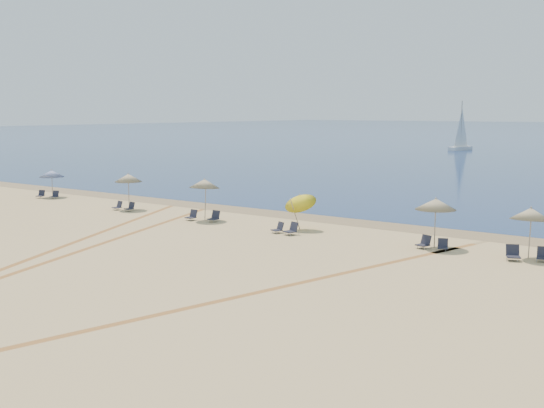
# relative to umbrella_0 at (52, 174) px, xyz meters

# --- Properties ---
(wet_sand) EXTENTS (500.00, 500.00, 0.00)m
(wet_sand) POSITION_rel_umbrella_0_xyz_m (21.84, 3.35, -1.88)
(wet_sand) COLOR olive
(wet_sand) RESTS_ON ground
(umbrella_0) EXTENTS (1.94, 1.94, 2.22)m
(umbrella_0) POSITION_rel_umbrella_0_xyz_m (0.00, 0.00, 0.00)
(umbrella_0) COLOR gray
(umbrella_0) RESTS_ON ground
(umbrella_1) EXTENTS (1.89, 1.89, 2.56)m
(umbrella_1) POSITION_rel_umbrella_0_xyz_m (9.99, -1.10, 0.33)
(umbrella_1) COLOR gray
(umbrella_1) RESTS_ON ground
(umbrella_2) EXTENTS (1.94, 1.97, 2.65)m
(umbrella_2) POSITION_rel_umbrella_0_xyz_m (17.24, -1.45, 0.43)
(umbrella_2) COLOR gray
(umbrella_2) RESTS_ON ground
(umbrella_3) EXTENTS (1.86, 1.92, 2.46)m
(umbrella_3) POSITION_rel_umbrella_0_xyz_m (23.95, -0.92, -0.11)
(umbrella_3) COLOR gray
(umbrella_3) RESTS_ON ground
(umbrella_4) EXTENTS (2.04, 2.04, 2.54)m
(umbrella_4) POSITION_rel_umbrella_0_xyz_m (32.18, -1.17, 0.32)
(umbrella_4) COLOR gray
(umbrella_4) RESTS_ON ground
(umbrella_5) EXTENTS (1.86, 1.90, 2.44)m
(umbrella_5) POSITION_rel_umbrella_0_xyz_m (36.69, -1.02, 0.22)
(umbrella_5) COLOR gray
(umbrella_5) RESTS_ON ground
(chair_0) EXTENTS (0.70, 0.75, 0.61)m
(chair_0) POSITION_rel_umbrella_0_xyz_m (-0.33, -0.85, -1.61)
(chair_0) COLOR black
(chair_0) RESTS_ON ground
(chair_1) EXTENTS (0.68, 0.73, 0.61)m
(chair_1) POSITION_rel_umbrella_0_xyz_m (0.90, -0.46, -1.61)
(chair_1) COLOR black
(chair_1) RESTS_ON ground
(chair_2) EXTENTS (0.58, 0.66, 0.61)m
(chair_2) POSITION_rel_umbrella_0_xyz_m (9.47, -1.65, -1.61)
(chair_2) COLOR black
(chair_2) RESTS_ON ground
(chair_3) EXTENTS (0.56, 0.64, 0.62)m
(chair_3) POSITION_rel_umbrella_0_xyz_m (10.60, -1.57, -1.61)
(chair_3) COLOR black
(chair_3) RESTS_ON ground
(chair_4) EXTENTS (0.58, 0.67, 0.66)m
(chair_4) POSITION_rel_umbrella_0_xyz_m (16.61, -1.96, -1.59)
(chair_4) COLOR black
(chair_4) RESTS_ON ground
(chair_5) EXTENTS (0.58, 0.67, 0.69)m
(chair_5) POSITION_rel_umbrella_0_xyz_m (18.13, -1.60, -1.58)
(chair_5) COLOR black
(chair_5) RESTS_ON ground
(chair_6) EXTENTS (0.70, 0.75, 0.62)m
(chair_6) POSITION_rel_umbrella_0_xyz_m (23.52, -2.41, -1.61)
(chair_6) COLOR black
(chair_6) RESTS_ON ground
(chair_7) EXTENTS (0.77, 0.84, 0.71)m
(chair_7) POSITION_rel_umbrella_0_xyz_m (24.44, -2.46, -1.57)
(chair_7) COLOR black
(chair_7) RESTS_ON ground
(chair_8) EXTENTS (0.70, 0.76, 0.66)m
(chair_8) POSITION_rel_umbrella_0_xyz_m (31.84, -1.66, -1.59)
(chair_8) COLOR black
(chair_8) RESTS_ON ground
(chair_9) EXTENTS (0.66, 0.71, 0.59)m
(chair_9) POSITION_rel_umbrella_0_xyz_m (32.81, -1.67, -1.62)
(chair_9) COLOR black
(chair_9) RESTS_ON ground
(chair_10) EXTENTS (0.82, 0.87, 0.71)m
(chair_10) POSITION_rel_umbrella_0_xyz_m (36.20, -1.83, -1.57)
(chair_10) COLOR black
(chair_10) RESTS_ON ground
(chair_11) EXTENTS (0.66, 0.73, 0.66)m
(chair_11) POSITION_rel_umbrella_0_xyz_m (37.39, -1.28, -1.59)
(chair_11) COLOR black
(chair_11) RESTS_ON ground
(sailboat_1) EXTENTS (2.57, 5.95, 8.60)m
(sailboat_1) POSITION_rel_umbrella_0_xyz_m (5.34, 80.70, 0.72)
(sailboat_1) COLOR white
(sailboat_1) RESTS_ON ocean
(tire_tracks) EXTENTS (50.55, 40.52, 0.00)m
(tire_tracks) POSITION_rel_umbrella_0_xyz_m (21.01, -10.21, -1.88)
(tire_tracks) COLOR tan
(tire_tracks) RESTS_ON ground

